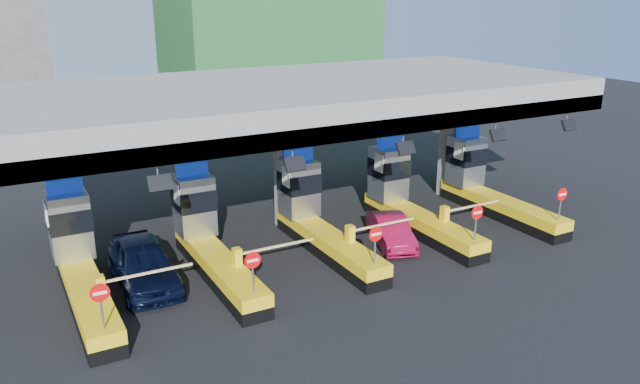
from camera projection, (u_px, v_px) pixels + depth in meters
name	position (u px, v px, depth m)	size (l,w,h in m)	color
ground	(318.00, 247.00, 27.99)	(120.00, 120.00, 0.00)	black
toll_canopy	(288.00, 101.00, 28.49)	(28.00, 12.09, 7.00)	slate
toll_lane_far_left	(78.00, 260.00, 23.25)	(4.43, 8.00, 4.16)	black
toll_lane_left	(207.00, 236.00, 25.52)	(4.43, 8.00, 4.16)	black
toll_lane_center	(315.00, 216.00, 27.79)	(4.43, 8.00, 4.16)	black
toll_lane_right	(406.00, 199.00, 30.07)	(4.43, 8.00, 4.16)	black
toll_lane_far_right	(484.00, 184.00, 32.34)	(4.43, 8.00, 4.16)	black
van	(144.00, 263.00, 24.13)	(2.15, 5.34, 1.82)	black
red_car	(391.00, 231.00, 28.03)	(1.40, 4.02, 1.33)	maroon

